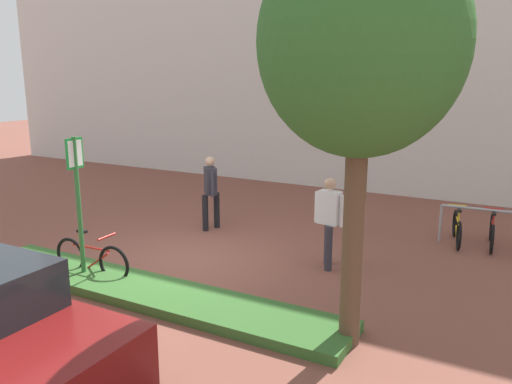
{
  "coord_description": "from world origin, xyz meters",
  "views": [
    {
      "loc": [
        5.72,
        -7.64,
        3.55
      ],
      "look_at": [
        0.44,
        2.08,
        1.02
      ],
      "focal_mm": 36.15,
      "sensor_mm": 36.0,
      "label": 1
    }
  ],
  "objects_px": {
    "parking_sign_post": "(77,189)",
    "person_suited_dark": "(211,188)",
    "tree_sidewalk": "(362,45)",
    "bike_rack_cluster": "(492,231)",
    "bike_at_sign": "(92,258)",
    "bollard_steel": "(356,214)",
    "person_shirt_white": "(329,217)"
  },
  "relations": [
    {
      "from": "tree_sidewalk",
      "to": "parking_sign_post",
      "type": "height_order",
      "value": "tree_sidewalk"
    },
    {
      "from": "bollard_steel",
      "to": "person_suited_dark",
      "type": "xyz_separation_m",
      "value": [
        -3.07,
        -1.33,
        0.53
      ]
    },
    {
      "from": "tree_sidewalk",
      "to": "bollard_steel",
      "type": "height_order",
      "value": "tree_sidewalk"
    },
    {
      "from": "parking_sign_post",
      "to": "bike_rack_cluster",
      "type": "height_order",
      "value": "parking_sign_post"
    },
    {
      "from": "parking_sign_post",
      "to": "bike_rack_cluster",
      "type": "xyz_separation_m",
      "value": [
        6.15,
        5.36,
        -1.31
      ]
    },
    {
      "from": "parking_sign_post",
      "to": "person_shirt_white",
      "type": "distance_m",
      "value": 4.48
    },
    {
      "from": "tree_sidewalk",
      "to": "bike_rack_cluster",
      "type": "relative_size",
      "value": 2.52
    },
    {
      "from": "bike_at_sign",
      "to": "bollard_steel",
      "type": "xyz_separation_m",
      "value": [
        3.32,
        4.81,
        0.1
      ]
    },
    {
      "from": "bike_rack_cluster",
      "to": "bollard_steel",
      "type": "distance_m",
      "value": 2.84
    },
    {
      "from": "parking_sign_post",
      "to": "bike_at_sign",
      "type": "relative_size",
      "value": 1.51
    },
    {
      "from": "bollard_steel",
      "to": "bike_at_sign",
      "type": "bearing_deg",
      "value": -124.65
    },
    {
      "from": "parking_sign_post",
      "to": "person_suited_dark",
      "type": "relative_size",
      "value": 1.48
    },
    {
      "from": "bike_at_sign",
      "to": "bollard_steel",
      "type": "height_order",
      "value": "bollard_steel"
    },
    {
      "from": "bike_at_sign",
      "to": "bike_rack_cluster",
      "type": "relative_size",
      "value": 0.8
    },
    {
      "from": "parking_sign_post",
      "to": "person_suited_dark",
      "type": "distance_m",
      "value": 3.73
    },
    {
      "from": "tree_sidewalk",
      "to": "person_shirt_white",
      "type": "xyz_separation_m",
      "value": [
        -1.26,
        2.51,
        -2.91
      ]
    },
    {
      "from": "bollard_steel",
      "to": "person_shirt_white",
      "type": "relative_size",
      "value": 0.52
    },
    {
      "from": "person_suited_dark",
      "to": "person_shirt_white",
      "type": "height_order",
      "value": "same"
    },
    {
      "from": "tree_sidewalk",
      "to": "bollard_steel",
      "type": "distance_m",
      "value": 6.12
    },
    {
      "from": "person_shirt_white",
      "to": "person_suited_dark",
      "type": "bearing_deg",
      "value": 163.06
    },
    {
      "from": "tree_sidewalk",
      "to": "bollard_steel",
      "type": "bearing_deg",
      "value": 106.85
    },
    {
      "from": "bike_at_sign",
      "to": "person_shirt_white",
      "type": "bearing_deg",
      "value": 35.06
    },
    {
      "from": "bollard_steel",
      "to": "person_suited_dark",
      "type": "distance_m",
      "value": 3.39
    },
    {
      "from": "tree_sidewalk",
      "to": "bike_rack_cluster",
      "type": "distance_m",
      "value": 6.45
    },
    {
      "from": "parking_sign_post",
      "to": "bike_rack_cluster",
      "type": "bearing_deg",
      "value": 41.05
    },
    {
      "from": "parking_sign_post",
      "to": "bike_at_sign",
      "type": "bearing_deg",
      "value": 83.88
    },
    {
      "from": "tree_sidewalk",
      "to": "person_shirt_white",
      "type": "distance_m",
      "value": 4.05
    },
    {
      "from": "tree_sidewalk",
      "to": "bollard_steel",
      "type": "relative_size",
      "value": 5.9
    },
    {
      "from": "tree_sidewalk",
      "to": "bike_rack_cluster",
      "type": "height_order",
      "value": "tree_sidewalk"
    },
    {
      "from": "person_suited_dark",
      "to": "person_shirt_white",
      "type": "relative_size",
      "value": 1.0
    },
    {
      "from": "bike_rack_cluster",
      "to": "person_shirt_white",
      "type": "bearing_deg",
      "value": -133.96
    },
    {
      "from": "bike_rack_cluster",
      "to": "person_suited_dark",
      "type": "height_order",
      "value": "person_suited_dark"
    }
  ]
}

